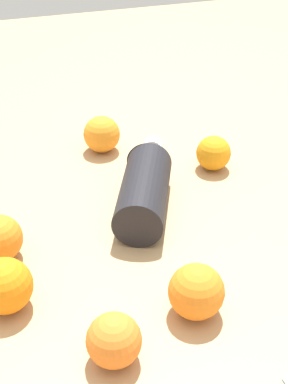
% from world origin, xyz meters
% --- Properties ---
extents(ground_plane, '(2.40, 2.40, 0.00)m').
position_xyz_m(ground_plane, '(0.00, 0.00, 0.00)').
color(ground_plane, tan).
extents(water_bottle, '(0.17, 0.25, 0.08)m').
position_xyz_m(water_bottle, '(0.04, -0.05, 0.04)').
color(water_bottle, black).
rests_on(water_bottle, ground_plane).
extents(orange_0, '(0.07, 0.07, 0.07)m').
position_xyz_m(orange_0, '(0.28, 0.12, 0.04)').
color(orange_0, orange).
rests_on(orange_0, ground_plane).
extents(orange_1, '(0.06, 0.06, 0.06)m').
position_xyz_m(orange_1, '(-0.12, -0.11, 0.03)').
color(orange_1, orange).
rests_on(orange_1, ground_plane).
extents(orange_2, '(0.07, 0.07, 0.07)m').
position_xyz_m(orange_2, '(0.06, 0.21, 0.04)').
color(orange_2, orange).
rests_on(orange_2, ground_plane).
extents(orange_3, '(0.06, 0.06, 0.06)m').
position_xyz_m(orange_3, '(0.18, 0.25, 0.03)').
color(orange_3, orange).
rests_on(orange_3, ground_plane).
extents(orange_4, '(0.07, 0.07, 0.07)m').
position_xyz_m(orange_4, '(0.06, -0.24, 0.04)').
color(orange_4, orange).
rests_on(orange_4, ground_plane).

